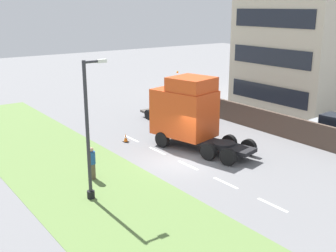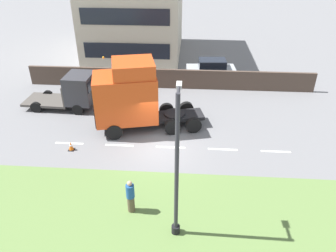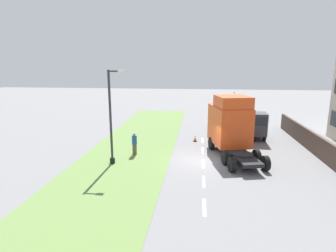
{
  "view_description": "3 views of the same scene",
  "coord_description": "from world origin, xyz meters",
  "px_view_note": "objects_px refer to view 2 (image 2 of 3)",
  "views": [
    {
      "loc": [
        -14.73,
        -18.81,
        9.12
      ],
      "look_at": [
        -0.12,
        1.15,
        2.01
      ],
      "focal_mm": 45.0,
      "sensor_mm": 36.0,
      "label": 1
    },
    {
      "loc": [
        -16.68,
        -1.73,
        11.43
      ],
      "look_at": [
        0.67,
        -0.49,
        1.12
      ],
      "focal_mm": 35.0,
      "sensor_mm": 36.0,
      "label": 2
    },
    {
      "loc": [
        -0.4,
        -20.31,
        7.19
      ],
      "look_at": [
        -2.73,
        0.5,
        2.5
      ],
      "focal_mm": 30.0,
      "sensor_mm": 36.0,
      "label": 3
    }
  ],
  "objects_px": {
    "pedestrian": "(131,197)",
    "flatbed_truck": "(75,91)",
    "parked_car": "(211,71)",
    "traffic_cone_lead": "(71,146)",
    "lorry_cab": "(130,96)",
    "lamp_post": "(177,178)"
  },
  "relations": [
    {
      "from": "lorry_cab",
      "to": "flatbed_truck",
      "type": "height_order",
      "value": "lorry_cab"
    },
    {
      "from": "parked_car",
      "to": "lamp_post",
      "type": "xyz_separation_m",
      "value": [
        -17.28,
        2.21,
        2.09
      ]
    },
    {
      "from": "flatbed_truck",
      "to": "traffic_cone_lead",
      "type": "distance_m",
      "value": 5.78
    },
    {
      "from": "flatbed_truck",
      "to": "traffic_cone_lead",
      "type": "height_order",
      "value": "flatbed_truck"
    },
    {
      "from": "parked_car",
      "to": "traffic_cone_lead",
      "type": "height_order",
      "value": "parked_car"
    },
    {
      "from": "flatbed_truck",
      "to": "parked_car",
      "type": "xyz_separation_m",
      "value": [
        5.92,
        -10.23,
        -0.44
      ]
    },
    {
      "from": "parked_car",
      "to": "lamp_post",
      "type": "relative_size",
      "value": 0.64
    },
    {
      "from": "traffic_cone_lead",
      "to": "parked_car",
      "type": "bearing_deg",
      "value": -37.86
    },
    {
      "from": "lamp_post",
      "to": "pedestrian",
      "type": "bearing_deg",
      "value": 63.04
    },
    {
      "from": "pedestrian",
      "to": "flatbed_truck",
      "type": "bearing_deg",
      "value": 29.71
    },
    {
      "from": "pedestrian",
      "to": "lorry_cab",
      "type": "bearing_deg",
      "value": 9.37
    },
    {
      "from": "pedestrian",
      "to": "parked_car",
      "type": "bearing_deg",
      "value": -15.11
    },
    {
      "from": "pedestrian",
      "to": "traffic_cone_lead",
      "type": "relative_size",
      "value": 3.11
    },
    {
      "from": "lamp_post",
      "to": "lorry_cab",
      "type": "bearing_deg",
      "value": 21.44
    },
    {
      "from": "parked_car",
      "to": "lamp_post",
      "type": "distance_m",
      "value": 17.55
    },
    {
      "from": "lamp_post",
      "to": "traffic_cone_lead",
      "type": "relative_size",
      "value": 11.66
    },
    {
      "from": "flatbed_truck",
      "to": "traffic_cone_lead",
      "type": "xyz_separation_m",
      "value": [
        -5.5,
        -1.35,
        -1.13
      ]
    },
    {
      "from": "flatbed_truck",
      "to": "parked_car",
      "type": "distance_m",
      "value": 11.82
    },
    {
      "from": "lorry_cab",
      "to": "parked_car",
      "type": "relative_size",
      "value": 1.72
    },
    {
      "from": "pedestrian",
      "to": "lamp_post",
      "type": "bearing_deg",
      "value": -116.96
    },
    {
      "from": "lorry_cab",
      "to": "flatbed_truck",
      "type": "relative_size",
      "value": 1.38
    },
    {
      "from": "flatbed_truck",
      "to": "pedestrian",
      "type": "height_order",
      "value": "flatbed_truck"
    }
  ]
}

